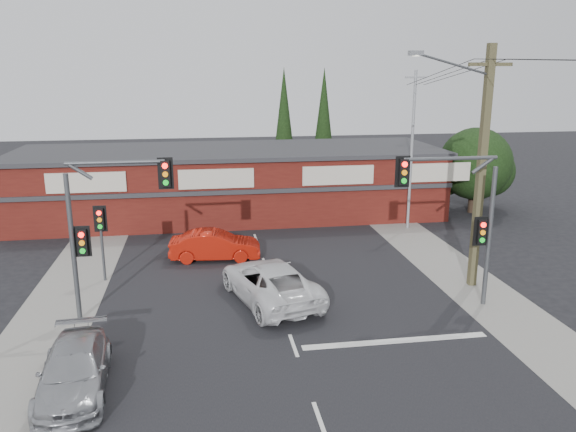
{
  "coord_description": "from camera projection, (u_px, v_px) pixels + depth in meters",
  "views": [
    {
      "loc": [
        -2.86,
        -18.17,
        8.97
      ],
      "look_at": [
        0.49,
        3.0,
        3.4
      ],
      "focal_mm": 35.0,
      "sensor_mm": 36.0,
      "label": 1
    }
  ],
  "objects": [
    {
      "name": "traffic_mast_right",
      "position": [
        464.0,
        208.0,
        21.06
      ],
      "size": [
        3.96,
        0.27,
        5.97
      ],
      "color": "#47494C",
      "rests_on": "ground"
    },
    {
      "name": "verge_left",
      "position": [
        70.0,
        290.0,
        23.55
      ],
      "size": [
        3.0,
        70.0,
        0.02
      ],
      "primitive_type": "cube",
      "color": "gray",
      "rests_on": "ground"
    },
    {
      "name": "lane_dashes",
      "position": [
        265.0,
        263.0,
        26.84
      ],
      "size": [
        0.12,
        51.8,
        0.01
      ],
      "color": "silver",
      "rests_on": "ground"
    },
    {
      "name": "red_sedan",
      "position": [
        215.0,
        245.0,
        27.3
      ],
      "size": [
        4.47,
        1.88,
        1.44
      ],
      "primitive_type": "imported",
      "rotation": [
        0.0,
        0.0,
        1.49
      ],
      "color": "#B2180B",
      "rests_on": "ground"
    },
    {
      "name": "tree_cluster",
      "position": [
        474.0,
        167.0,
        36.31
      ],
      "size": [
        5.9,
        5.1,
        5.5
      ],
      "color": "#2D2116",
      "rests_on": "ground"
    },
    {
      "name": "road_strip",
      "position": [
        270.0,
        279.0,
        24.84
      ],
      "size": [
        14.0,
        70.0,
        0.01
      ],
      "primitive_type": "cube",
      "color": "black",
      "rests_on": "ground"
    },
    {
      "name": "silver_suv",
      "position": [
        74.0,
        370.0,
        16.03
      ],
      "size": [
        2.18,
        4.69,
        1.32
      ],
      "primitive_type": "imported",
      "rotation": [
        0.0,
        0.0,
        0.07
      ],
      "color": "#A2A4A7",
      "rests_on": "ground"
    },
    {
      "name": "steel_pole",
      "position": [
        412.0,
        148.0,
        31.71
      ],
      "size": [
        1.2,
        0.16,
        9.0
      ],
      "color": "gray",
      "rests_on": "ground"
    },
    {
      "name": "ground",
      "position": [
        288.0,
        329.0,
        20.06
      ],
      "size": [
        120.0,
        120.0,
        0.0
      ],
      "primitive_type": "plane",
      "color": "black",
      "rests_on": "ground"
    },
    {
      "name": "shop_building",
      "position": [
        231.0,
        181.0,
        35.61
      ],
      "size": [
        27.3,
        8.4,
        4.22
      ],
      "color": "#48120E",
      "rests_on": "ground"
    },
    {
      "name": "white_suv",
      "position": [
        270.0,
        282.0,
        22.37
      ],
      "size": [
        4.08,
        6.23,
        1.59
      ],
      "primitive_type": "imported",
      "rotation": [
        0.0,
        0.0,
        3.41
      ],
      "color": "silver",
      "rests_on": "ground"
    },
    {
      "name": "pedestal_signal",
      "position": [
        101.0,
        228.0,
        24.11
      ],
      "size": [
        0.55,
        0.27,
        3.38
      ],
      "color": "#47494C",
      "rests_on": "ground"
    },
    {
      "name": "traffic_mast_left",
      "position": [
        101.0,
        216.0,
        20.02
      ],
      "size": [
        3.77,
        0.27,
        5.97
      ],
      "color": "#47494C",
      "rests_on": "ground"
    },
    {
      "name": "conifer_far",
      "position": [
        324.0,
        116.0,
        44.59
      ],
      "size": [
        1.8,
        1.8,
        9.25
      ],
      "color": "#2D2116",
      "rests_on": "ground"
    },
    {
      "name": "utility_pole",
      "position": [
        479.0,
        161.0,
        22.82
      ],
      "size": [
        4.38,
        0.59,
        10.0
      ],
      "color": "brown",
      "rests_on": "ground"
    },
    {
      "name": "verge_right",
      "position": [
        451.0,
        269.0,
        26.12
      ],
      "size": [
        3.0,
        70.0,
        0.02
      ],
      "primitive_type": "cube",
      "color": "gray",
      "rests_on": "ground"
    },
    {
      "name": "conifer_near",
      "position": [
        284.0,
        118.0,
        42.15
      ],
      "size": [
        1.8,
        1.8,
        9.25
      ],
      "color": "#2D2116",
      "rests_on": "ground"
    },
    {
      "name": "stop_line",
      "position": [
        396.0,
        341.0,
        19.15
      ],
      "size": [
        6.5,
        0.35,
        0.01
      ],
      "primitive_type": "cube",
      "color": "silver",
      "rests_on": "ground"
    }
  ]
}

